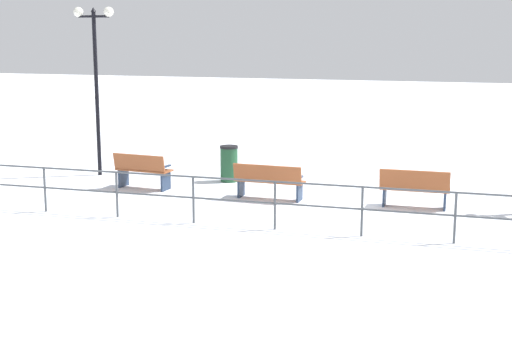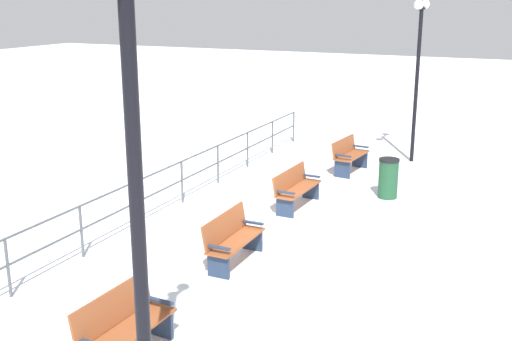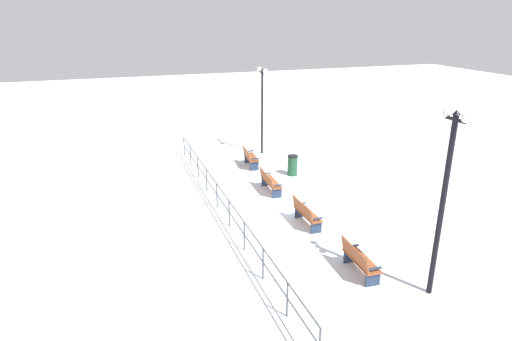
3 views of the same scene
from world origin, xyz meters
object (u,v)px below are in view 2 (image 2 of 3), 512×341
object	(u,v)px
bench_fourth	(349,155)
bench_nearest	(124,326)
lamppost_near	(135,177)
bench_second	(232,238)
lamppost_middle	(419,49)
trash_bin	(388,178)
bench_third	(296,187)

from	to	relation	value
bench_fourth	bench_nearest	bearing A→B (deg)	-84.20
lamppost_near	bench_second	bearing A→B (deg)	106.96
lamppost_middle	lamppost_near	bearing A→B (deg)	-90.00
bench_fourth	trash_bin	world-z (taller)	trash_bin
bench_second	lamppost_middle	distance (m)	9.08
bench_fourth	bench_second	bearing A→B (deg)	-85.20
bench_third	bench_fourth	world-z (taller)	bench_fourth
bench_nearest	trash_bin	bearing A→B (deg)	82.39
bench_second	bench_fourth	distance (m)	6.66
bench_third	lamppost_middle	xyz separation A→B (m)	(1.54, 5.22, 2.72)
lamppost_near	lamppost_middle	size ratio (longest dim) A/B	1.11
bench_nearest	lamppost_near	size ratio (longest dim) A/B	0.30
lamppost_near	trash_bin	size ratio (longest dim) A/B	5.28
lamppost_middle	trash_bin	world-z (taller)	lamppost_middle
lamppost_near	lamppost_middle	bearing A→B (deg)	90.00
bench_nearest	lamppost_middle	xyz separation A→B (m)	(1.33, 11.87, 2.72)
trash_bin	bench_third	bearing A→B (deg)	-137.86
lamppost_near	trash_bin	xyz separation A→B (m)	(0.18, 9.60, -2.52)
bench_third	trash_bin	size ratio (longest dim) A/B	1.76
bench_second	bench_nearest	bearing A→B (deg)	-88.00
bench_third	bench_fourth	xyz separation A→B (m)	(0.24, 3.33, 0.02)
lamppost_middle	bench_nearest	bearing A→B (deg)	-96.40
bench_fourth	lamppost_middle	world-z (taller)	lamppost_middle
lamppost_middle	trash_bin	xyz separation A→B (m)	(0.18, -3.67, -2.70)
bench_second	trash_bin	size ratio (longest dim) A/B	1.62
bench_second	lamppost_near	world-z (taller)	lamppost_near
bench_nearest	bench_third	bearing A→B (deg)	94.61
bench_nearest	bench_fourth	world-z (taller)	same
bench_second	trash_bin	world-z (taller)	trash_bin
lamppost_middle	bench_fourth	bearing A→B (deg)	-124.61
bench_third	bench_fourth	bearing A→B (deg)	88.42
bench_third	bench_second	bearing A→B (deg)	-85.78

